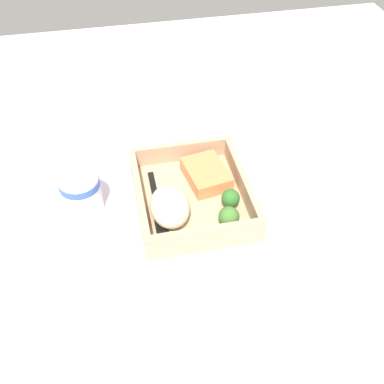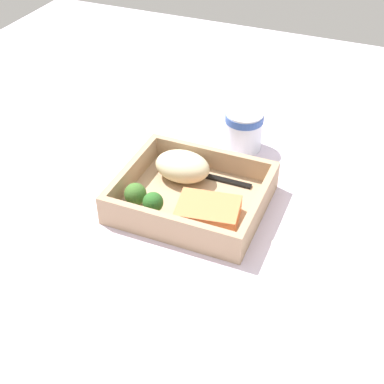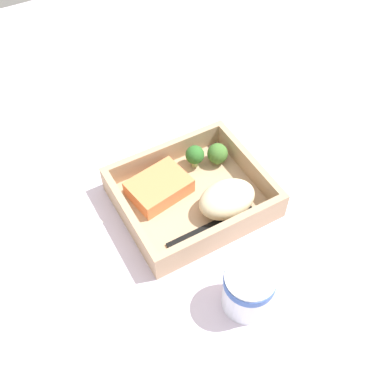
# 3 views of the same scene
# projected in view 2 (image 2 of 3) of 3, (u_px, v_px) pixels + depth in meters

# --- Properties ---
(ground_plane) EXTENTS (1.60, 1.60, 0.02)m
(ground_plane) POSITION_uv_depth(u_px,v_px,m) (192.00, 209.00, 0.91)
(ground_plane) COLOR silver
(takeout_tray) EXTENTS (0.24, 0.21, 0.01)m
(takeout_tray) POSITION_uv_depth(u_px,v_px,m) (192.00, 202.00, 0.90)
(takeout_tray) COLOR tan
(takeout_tray) RESTS_ON ground_plane
(tray_rim) EXTENTS (0.24, 0.21, 0.04)m
(tray_rim) POSITION_uv_depth(u_px,v_px,m) (192.00, 189.00, 0.89)
(tray_rim) COLOR tan
(tray_rim) RESTS_ON takeout_tray
(salmon_fillet) EXTENTS (0.11, 0.09, 0.03)m
(salmon_fillet) POSITION_uv_depth(u_px,v_px,m) (208.00, 212.00, 0.85)
(salmon_fillet) COLOR #E37C48
(salmon_fillet) RESTS_ON takeout_tray
(mashed_potatoes) EXTENTS (0.10, 0.07, 0.05)m
(mashed_potatoes) POSITION_uv_depth(u_px,v_px,m) (182.00, 166.00, 0.93)
(mashed_potatoes) COLOR beige
(mashed_potatoes) RESTS_ON takeout_tray
(broccoli_floret_1) EXTENTS (0.04, 0.04, 0.04)m
(broccoli_floret_1) POSITION_uv_depth(u_px,v_px,m) (135.00, 194.00, 0.87)
(broccoli_floret_1) COLOR #8AA25A
(broccoli_floret_1) RESTS_ON takeout_tray
(broccoli_floret_2) EXTENTS (0.03, 0.03, 0.04)m
(broccoli_floret_2) POSITION_uv_depth(u_px,v_px,m) (153.00, 203.00, 0.85)
(broccoli_floret_2) COLOR #88A466
(broccoli_floret_2) RESTS_ON takeout_tray
(fork) EXTENTS (0.16, 0.02, 0.00)m
(fork) POSITION_uv_depth(u_px,v_px,m) (203.00, 175.00, 0.95)
(fork) COLOR black
(fork) RESTS_ON takeout_tray
(paper_cup) EXTENTS (0.07, 0.07, 0.08)m
(paper_cup) POSITION_uv_depth(u_px,v_px,m) (244.00, 128.00, 1.02)
(paper_cup) COLOR white
(paper_cup) RESTS_ON ground_plane
(receipt_slip) EXTENTS (0.15, 0.17, 0.00)m
(receipt_slip) POSITION_uv_depth(u_px,v_px,m) (311.00, 274.00, 0.78)
(receipt_slip) COLOR white
(receipt_slip) RESTS_ON ground_plane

